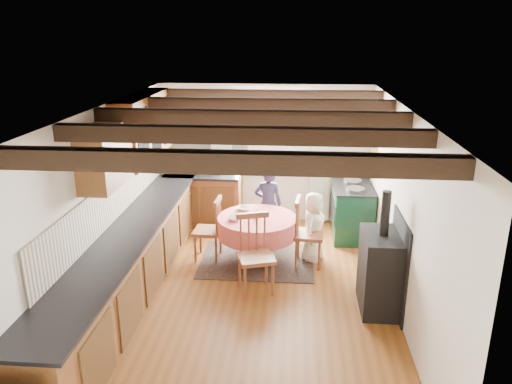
# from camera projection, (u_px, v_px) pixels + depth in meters

# --- Properties ---
(floor) EXTENTS (3.60, 5.50, 0.00)m
(floor) POSITION_uv_depth(u_px,v_px,m) (251.00, 296.00, 6.33)
(floor) COLOR brown
(floor) RESTS_ON ground
(ceiling) EXTENTS (3.60, 5.50, 0.00)m
(ceiling) POSITION_uv_depth(u_px,v_px,m) (250.00, 109.00, 5.58)
(ceiling) COLOR white
(ceiling) RESTS_ON ground
(wall_back) EXTENTS (3.60, 0.00, 2.40)m
(wall_back) POSITION_uv_depth(u_px,v_px,m) (265.00, 154.00, 8.55)
(wall_back) COLOR silver
(wall_back) RESTS_ON ground
(wall_front) EXTENTS (3.60, 0.00, 2.40)m
(wall_front) POSITION_uv_depth(u_px,v_px,m) (213.00, 348.00, 3.35)
(wall_front) COLOR silver
(wall_front) RESTS_ON ground
(wall_left) EXTENTS (0.00, 5.50, 2.40)m
(wall_left) POSITION_uv_depth(u_px,v_px,m) (106.00, 205.00, 6.09)
(wall_left) COLOR silver
(wall_left) RESTS_ON ground
(wall_right) EXTENTS (0.00, 5.50, 2.40)m
(wall_right) POSITION_uv_depth(u_px,v_px,m) (402.00, 213.00, 5.81)
(wall_right) COLOR silver
(wall_right) RESTS_ON ground
(beam_a) EXTENTS (3.60, 0.16, 0.16)m
(beam_a) POSITION_uv_depth(u_px,v_px,m) (225.00, 162.00, 3.71)
(beam_a) COLOR black
(beam_a) RESTS_ON ceiling
(beam_b) EXTENTS (3.60, 0.16, 0.16)m
(beam_b) POSITION_uv_depth(u_px,v_px,m) (240.00, 135.00, 4.66)
(beam_b) COLOR black
(beam_b) RESTS_ON ceiling
(beam_c) EXTENTS (3.60, 0.16, 0.16)m
(beam_c) POSITION_uv_depth(u_px,v_px,m) (250.00, 117.00, 5.60)
(beam_c) COLOR black
(beam_c) RESTS_ON ceiling
(beam_d) EXTENTS (3.60, 0.16, 0.16)m
(beam_d) POSITION_uv_depth(u_px,v_px,m) (257.00, 105.00, 6.55)
(beam_d) COLOR black
(beam_d) RESTS_ON ceiling
(beam_e) EXTENTS (3.60, 0.16, 0.16)m
(beam_e) POSITION_uv_depth(u_px,v_px,m) (262.00, 95.00, 7.50)
(beam_e) COLOR black
(beam_e) RESTS_ON ceiling
(splash_left) EXTENTS (0.02, 4.50, 0.55)m
(splash_left) POSITION_uv_depth(u_px,v_px,m) (116.00, 197.00, 6.38)
(splash_left) COLOR beige
(splash_left) RESTS_ON wall_left
(splash_back) EXTENTS (1.40, 0.02, 0.55)m
(splash_back) POSITION_uv_depth(u_px,v_px,m) (208.00, 153.00, 8.61)
(splash_back) COLOR beige
(splash_back) RESTS_ON wall_back
(base_cabinet_left) EXTENTS (0.60, 5.30, 0.88)m
(base_cabinet_left) POSITION_uv_depth(u_px,v_px,m) (134.00, 261.00, 6.31)
(base_cabinet_left) COLOR brown
(base_cabinet_left) RESTS_ON floor
(base_cabinet_back) EXTENTS (1.30, 0.60, 0.88)m
(base_cabinet_back) POSITION_uv_depth(u_px,v_px,m) (204.00, 200.00, 8.59)
(base_cabinet_back) COLOR brown
(base_cabinet_back) RESTS_ON floor
(worktop_left) EXTENTS (0.64, 5.30, 0.04)m
(worktop_left) POSITION_uv_depth(u_px,v_px,m) (133.00, 228.00, 6.16)
(worktop_left) COLOR black
(worktop_left) RESTS_ON base_cabinet_left
(worktop_back) EXTENTS (1.30, 0.64, 0.04)m
(worktop_back) POSITION_uv_depth(u_px,v_px,m) (203.00, 175.00, 8.43)
(worktop_back) COLOR black
(worktop_back) RESTS_ON base_cabinet_back
(wall_cabinet_glass) EXTENTS (0.34, 1.80, 0.90)m
(wall_cabinet_glass) POSITION_uv_depth(u_px,v_px,m) (144.00, 127.00, 6.98)
(wall_cabinet_glass) COLOR brown
(wall_cabinet_glass) RESTS_ON wall_left
(wall_cabinet_solid) EXTENTS (0.34, 0.90, 0.70)m
(wall_cabinet_solid) POSITION_uv_depth(u_px,v_px,m) (105.00, 156.00, 5.58)
(wall_cabinet_solid) COLOR brown
(wall_cabinet_solid) RESTS_ON wall_left
(window_frame) EXTENTS (1.34, 0.03, 1.54)m
(window_frame) POSITION_uv_depth(u_px,v_px,m) (271.00, 132.00, 8.41)
(window_frame) COLOR white
(window_frame) RESTS_ON wall_back
(window_pane) EXTENTS (1.20, 0.01, 1.40)m
(window_pane) POSITION_uv_depth(u_px,v_px,m) (271.00, 132.00, 8.41)
(window_pane) COLOR white
(window_pane) RESTS_ON wall_back
(curtain_left) EXTENTS (0.35, 0.10, 2.10)m
(curtain_left) POSITION_uv_depth(u_px,v_px,m) (222.00, 160.00, 8.55)
(curtain_left) COLOR silver
(curtain_left) RESTS_ON wall_back
(curtain_right) EXTENTS (0.35, 0.10, 2.10)m
(curtain_right) POSITION_uv_depth(u_px,v_px,m) (320.00, 162.00, 8.42)
(curtain_right) COLOR silver
(curtain_right) RESTS_ON wall_back
(curtain_rod) EXTENTS (2.00, 0.03, 0.03)m
(curtain_rod) POSITION_uv_depth(u_px,v_px,m) (271.00, 97.00, 8.14)
(curtain_rod) COLOR black
(curtain_rod) RESTS_ON wall_back
(wall_picture) EXTENTS (0.04, 0.50, 0.60)m
(wall_picture) POSITION_uv_depth(u_px,v_px,m) (375.00, 133.00, 7.83)
(wall_picture) COLOR gold
(wall_picture) RESTS_ON wall_right
(wall_plate) EXTENTS (0.30, 0.02, 0.30)m
(wall_plate) POSITION_uv_depth(u_px,v_px,m) (328.00, 127.00, 8.29)
(wall_plate) COLOR silver
(wall_plate) RESTS_ON wall_back
(rug) EXTENTS (1.65, 1.28, 0.01)m
(rug) POSITION_uv_depth(u_px,v_px,m) (257.00, 260.00, 7.30)
(rug) COLOR black
(rug) RESTS_ON floor
(dining_table) EXTENTS (1.15, 1.15, 0.69)m
(dining_table) POSITION_uv_depth(u_px,v_px,m) (257.00, 239.00, 7.19)
(dining_table) COLOR #CC7571
(dining_table) RESTS_ON floor
(chair_near) EXTENTS (0.57, 0.58, 1.04)m
(chair_near) POSITION_uv_depth(u_px,v_px,m) (256.00, 255.00, 6.30)
(chair_near) COLOR brown
(chair_near) RESTS_ON floor
(chair_left) EXTENTS (0.44, 0.43, 0.95)m
(chair_left) POSITION_uv_depth(u_px,v_px,m) (207.00, 229.00, 7.25)
(chair_left) COLOR brown
(chair_left) RESTS_ON floor
(chair_right) EXTENTS (0.49, 0.47, 1.00)m
(chair_right) POSITION_uv_depth(u_px,v_px,m) (309.00, 232.00, 7.05)
(chair_right) COLOR brown
(chair_right) RESTS_ON floor
(aga_range) EXTENTS (0.62, 0.96, 0.88)m
(aga_range) POSITION_uv_depth(u_px,v_px,m) (352.00, 211.00, 8.03)
(aga_range) COLOR #0D3220
(aga_range) RESTS_ON floor
(cast_iron_stove) EXTENTS (0.45, 0.75, 1.51)m
(cast_iron_stove) POSITION_uv_depth(u_px,v_px,m) (382.00, 251.00, 5.85)
(cast_iron_stove) COLOR black
(cast_iron_stove) RESTS_ON floor
(child_far) EXTENTS (0.45, 0.29, 1.22)m
(child_far) POSITION_uv_depth(u_px,v_px,m) (268.00, 204.00, 7.87)
(child_far) COLOR #252541
(child_far) RESTS_ON floor
(child_right) EXTENTS (0.48, 0.59, 1.04)m
(child_right) POSITION_uv_depth(u_px,v_px,m) (313.00, 227.00, 7.20)
(child_right) COLOR white
(child_right) RESTS_ON floor
(bowl_a) EXTENTS (0.25, 0.25, 0.05)m
(bowl_a) POSITION_uv_depth(u_px,v_px,m) (243.00, 209.00, 7.36)
(bowl_a) COLOR silver
(bowl_a) RESTS_ON dining_table
(bowl_b) EXTENTS (0.22, 0.22, 0.05)m
(bowl_b) POSITION_uv_depth(u_px,v_px,m) (234.00, 218.00, 6.97)
(bowl_b) COLOR silver
(bowl_b) RESTS_ON dining_table
(cup) EXTENTS (0.13, 0.13, 0.09)m
(cup) POSITION_uv_depth(u_px,v_px,m) (256.00, 214.00, 7.07)
(cup) COLOR silver
(cup) RESTS_ON dining_table
(canister_tall) EXTENTS (0.13, 0.13, 0.22)m
(canister_tall) POSITION_uv_depth(u_px,v_px,m) (189.00, 167.00, 8.38)
(canister_tall) COLOR #262628
(canister_tall) RESTS_ON worktop_back
(canister_wide) EXTENTS (0.19, 0.19, 0.22)m
(canister_wide) POSITION_uv_depth(u_px,v_px,m) (201.00, 166.00, 8.46)
(canister_wide) COLOR #262628
(canister_wide) RESTS_ON worktop_back
(canister_slim) EXTENTS (0.11, 0.11, 0.30)m
(canister_slim) POSITION_uv_depth(u_px,v_px,m) (219.00, 166.00, 8.32)
(canister_slim) COLOR #262628
(canister_slim) RESTS_ON worktop_back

